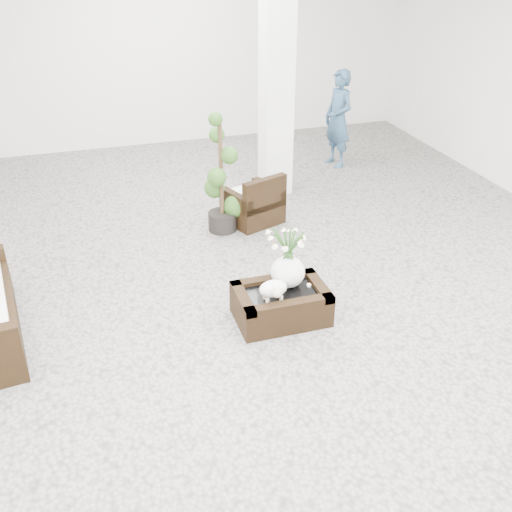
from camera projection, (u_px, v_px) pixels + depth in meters
name	position (u px, v px, depth m)	size (l,w,h in m)	color
ground	(253.00, 303.00, 6.24)	(11.00, 11.00, 0.00)	gray
column	(277.00, 70.00, 8.02)	(0.40, 0.40, 3.50)	white
coffee_table	(281.00, 305.00, 5.92)	(0.90, 0.60, 0.31)	black
sheep_figurine	(273.00, 290.00, 5.68)	(0.28, 0.23, 0.21)	white
planter_narcissus	(288.00, 250.00, 5.76)	(0.44, 0.44, 0.80)	white
tealight	(309.00, 285.00, 5.93)	(0.04, 0.04, 0.03)	white
armchair	(253.00, 197.00, 7.79)	(0.64, 0.62, 0.68)	black
topiary	(221.00, 174.00, 7.36)	(0.41, 0.41, 1.53)	#284D18
shopper	(338.00, 119.00, 9.43)	(0.56, 0.37, 1.54)	#2E4B66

